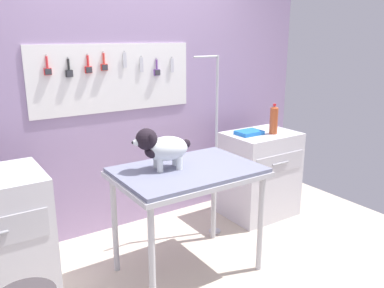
{
  "coord_description": "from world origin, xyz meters",
  "views": [
    {
      "loc": [
        -1.5,
        -2.04,
        1.78
      ],
      "look_at": [
        0.03,
        0.27,
        1.01
      ],
      "focal_mm": 37.14,
      "sensor_mm": 36.0,
      "label": 1
    }
  ],
  "objects_px": {
    "cabinet_right": "(260,174)",
    "dog": "(161,147)",
    "grooming_table": "(188,179)",
    "soda_bottle": "(274,120)",
    "grooming_arm": "(215,155)"
  },
  "relations": [
    {
      "from": "cabinet_right",
      "to": "dog",
      "type": "bearing_deg",
      "value": -164.49
    },
    {
      "from": "grooming_table",
      "to": "cabinet_right",
      "type": "distance_m",
      "value": 1.28
    },
    {
      "from": "cabinet_right",
      "to": "soda_bottle",
      "type": "height_order",
      "value": "soda_bottle"
    },
    {
      "from": "grooming_table",
      "to": "dog",
      "type": "xyz_separation_m",
      "value": [
        -0.17,
        0.09,
        0.25
      ]
    },
    {
      "from": "cabinet_right",
      "to": "soda_bottle",
      "type": "relative_size",
      "value": 2.93
    },
    {
      "from": "grooming_table",
      "to": "soda_bottle",
      "type": "distance_m",
      "value": 1.3
    },
    {
      "from": "grooming_arm",
      "to": "dog",
      "type": "xyz_separation_m",
      "value": [
        -0.7,
        -0.29,
        0.25
      ]
    },
    {
      "from": "dog",
      "to": "cabinet_right",
      "type": "distance_m",
      "value": 1.49
    },
    {
      "from": "dog",
      "to": "soda_bottle",
      "type": "relative_size",
      "value": 1.46
    },
    {
      "from": "grooming_arm",
      "to": "cabinet_right",
      "type": "xyz_separation_m",
      "value": [
        0.62,
        0.07,
        -0.33
      ]
    },
    {
      "from": "grooming_table",
      "to": "grooming_arm",
      "type": "distance_m",
      "value": 0.66
    },
    {
      "from": "dog",
      "to": "cabinet_right",
      "type": "height_order",
      "value": "dog"
    },
    {
      "from": "grooming_table",
      "to": "grooming_arm",
      "type": "relative_size",
      "value": 0.65
    },
    {
      "from": "dog",
      "to": "cabinet_right",
      "type": "xyz_separation_m",
      "value": [
        1.32,
        0.37,
        -0.58
      ]
    },
    {
      "from": "grooming_arm",
      "to": "soda_bottle",
      "type": "relative_size",
      "value": 5.55
    }
  ]
}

